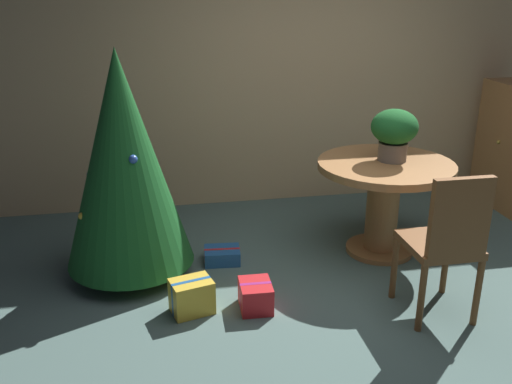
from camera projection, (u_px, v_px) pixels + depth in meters
name	position (u px, v px, depth m)	size (l,w,h in m)	color
ground_plane	(374.00, 307.00, 3.85)	(6.60, 6.60, 0.00)	#4C6660
back_wall_panel	(298.00, 70.00, 5.43)	(6.00, 0.10, 2.60)	tan
round_dining_table	(384.00, 190.00, 4.47)	(1.07, 1.07, 0.77)	#9E6B3D
flower_vase	(394.00, 131.00, 4.35)	(0.36, 0.36, 0.41)	#665B51
wooden_chair_near	(446.00, 239.00, 3.54)	(0.43, 0.46, 1.02)	brown
holiday_tree	(124.00, 160.00, 4.01)	(0.94, 0.94, 1.69)	brown
gift_box_red	(256.00, 296.00, 3.81)	(0.22, 0.27, 0.19)	red
gift_box_gold	(192.00, 296.00, 3.76)	(0.31, 0.26, 0.24)	gold
gift_box_blue	(222.00, 255.00, 4.46)	(0.30, 0.24, 0.11)	#1E569E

